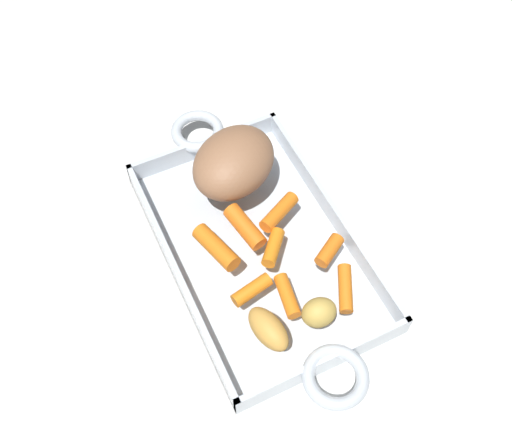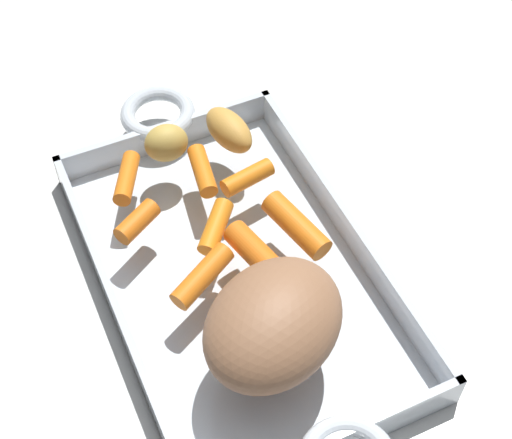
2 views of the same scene
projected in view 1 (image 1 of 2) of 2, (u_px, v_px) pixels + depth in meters
ground_plane at (258, 251)px, 0.83m from camera, size 2.03×2.03×0.00m
roasting_dish at (258, 246)px, 0.82m from camera, size 0.50×0.24×0.04m
pork_roast at (234, 162)px, 0.81m from camera, size 0.15×0.16×0.07m
baby_carrot_long at (279, 212)px, 0.80m from camera, size 0.05×0.07×0.02m
baby_carrot_northeast at (245, 227)px, 0.79m from camera, size 0.07×0.04×0.03m
baby_carrot_center_right at (345, 288)px, 0.74m from camera, size 0.06×0.04×0.02m
baby_carrot_center_left at (252, 290)px, 0.74m from camera, size 0.03×0.06×0.02m
baby_carrot_northwest at (273, 247)px, 0.77m from camera, size 0.05×0.05×0.02m
baby_carrot_southwest at (287, 296)px, 0.74m from camera, size 0.06×0.03×0.02m
baby_carrot_southeast at (329, 250)px, 0.77m from camera, size 0.04×0.05×0.02m
baby_carrot_short at (215, 246)px, 0.77m from camera, size 0.08×0.04×0.03m
potato_halved at (268, 329)px, 0.70m from camera, size 0.07×0.05×0.04m
potato_corner at (319, 312)px, 0.71m from camera, size 0.04×0.05×0.04m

